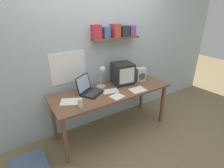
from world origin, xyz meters
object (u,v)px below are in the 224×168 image
crt_monitor (123,73)px  floor_cushion (29,168)px  loose_paper_near_laptop (69,102)px  juice_glass (80,103)px  printed_handout (138,90)px  corner_desk (112,93)px  space_heater (141,74)px  desk_lamp (102,74)px  laptop (88,89)px  open_notebook (117,96)px  loose_paper_near_monitor (110,91)px

crt_monitor → floor_cushion: crt_monitor is taller
crt_monitor → loose_paper_near_laptop: bearing=-164.8°
juice_glass → printed_handout: 0.95m
corner_desk → space_heater: size_ratio=8.21×
desk_lamp → printed_handout: size_ratio=1.40×
desk_lamp → juice_glass: bearing=-145.4°
crt_monitor → laptop: size_ratio=0.84×
laptop → open_notebook: laptop is taller
desk_lamp → open_notebook: bearing=-86.5°
crt_monitor → floor_cushion: 1.86m
corner_desk → loose_paper_near_monitor: size_ratio=6.94×
space_heater → printed_handout: (-0.28, -0.26, -0.11)m
corner_desk → space_heater: space_heater is taller
space_heater → laptop: bearing=-166.8°
laptop → printed_handout: laptop is taller
loose_paper_near_monitor → laptop: bearing=157.1°
loose_paper_near_monitor → space_heater: bearing=6.5°
corner_desk → juice_glass: bearing=-161.1°
desk_lamp → open_notebook: (0.03, -0.38, -0.23)m
laptop → corner_desk: bearing=-48.2°
floor_cushion → crt_monitor: bearing=8.8°
desk_lamp → open_notebook: desk_lamp is taller
printed_handout → loose_paper_near_monitor: (-0.38, 0.19, 0.00)m
juice_glass → open_notebook: (0.55, -0.01, -0.05)m
corner_desk → crt_monitor: 0.39m
open_notebook → loose_paper_near_laptop: (-0.63, 0.22, 0.00)m
corner_desk → printed_handout: bearing=-32.1°
corner_desk → crt_monitor: crt_monitor is taller
laptop → loose_paper_near_laptop: laptop is taller
juice_glass → floor_cushion: size_ratio=0.28×
corner_desk → loose_paper_near_monitor: (-0.04, -0.02, 0.06)m
crt_monitor → open_notebook: (-0.34, -0.35, -0.17)m
desk_lamp → space_heater: 0.71m
loose_paper_near_laptop → floor_cushion: bearing=-169.5°
open_notebook → space_heater: bearing=22.3°
laptop → juice_glass: laptop is taller
loose_paper_near_laptop → floor_cushion: size_ratio=0.67×
printed_handout → loose_paper_near_laptop: 1.04m
corner_desk → open_notebook: bearing=-104.1°
juice_glass → loose_paper_near_monitor: bearing=18.1°
loose_paper_near_laptop → floor_cushion: (-0.65, -0.12, -0.71)m
juice_glass → printed_handout: (0.95, -0.00, -0.05)m
laptop → space_heater: laptop is taller
juice_glass → loose_paper_near_laptop: bearing=110.0°
printed_handout → juice_glass: bearing=179.8°
loose_paper_near_monitor → juice_glass: bearing=-161.9°
laptop → juice_glass: bearing=-161.3°
space_heater → printed_handout: space_heater is taller
juice_glass → loose_paper_near_monitor: (0.57, 0.19, -0.05)m
juice_glass → space_heater: bearing=12.0°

